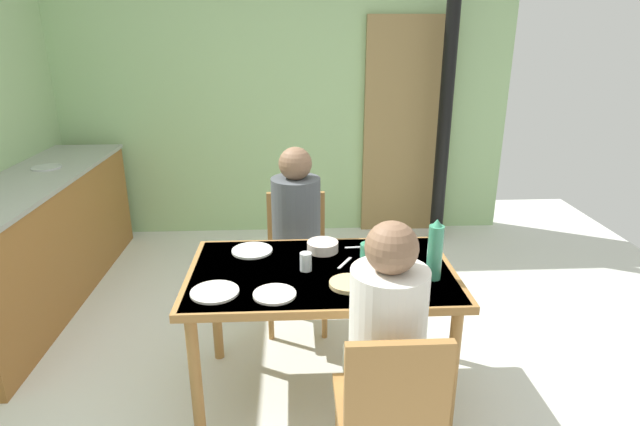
{
  "coord_description": "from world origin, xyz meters",
  "views": [
    {
      "loc": [
        0.13,
        -2.35,
        1.87
      ],
      "look_at": [
        0.26,
        0.15,
        0.98
      ],
      "focal_mm": 29.02,
      "sensor_mm": 36.0,
      "label": 1
    }
  ],
  "objects_px": {
    "kitchen_counter": "(36,242)",
    "person_near_diner": "(387,326)",
    "serving_bowl_center": "(323,246)",
    "water_bottle_green_far": "(368,271)",
    "water_bottle_green_near": "(435,251)",
    "chair_far_diner": "(297,251)",
    "dining_table": "(322,283)",
    "person_far_diner": "(296,218)",
    "chair_near_diner": "(390,410)"
  },
  "relations": [
    {
      "from": "water_bottle_green_near",
      "to": "water_bottle_green_far",
      "type": "xyz_separation_m",
      "value": [
        -0.35,
        -0.21,
        0.0
      ]
    },
    {
      "from": "kitchen_counter",
      "to": "chair_far_diner",
      "type": "height_order",
      "value": "kitchen_counter"
    },
    {
      "from": "person_far_diner",
      "to": "person_near_diner",
      "type": "bearing_deg",
      "value": 105.28
    },
    {
      "from": "dining_table",
      "to": "water_bottle_green_far",
      "type": "height_order",
      "value": "water_bottle_green_far"
    },
    {
      "from": "chair_near_diner",
      "to": "person_near_diner",
      "type": "xyz_separation_m",
      "value": [
        -0.0,
        0.14,
        0.28
      ]
    },
    {
      "from": "dining_table",
      "to": "chair_near_diner",
      "type": "bearing_deg",
      "value": -73.88
    },
    {
      "from": "dining_table",
      "to": "chair_far_diner",
      "type": "distance_m",
      "value": 0.78
    },
    {
      "from": "dining_table",
      "to": "water_bottle_green_near",
      "type": "relative_size",
      "value": 4.37
    },
    {
      "from": "water_bottle_green_far",
      "to": "water_bottle_green_near",
      "type": "bearing_deg",
      "value": 30.87
    },
    {
      "from": "person_near_diner",
      "to": "chair_far_diner",
      "type": "bearing_deg",
      "value": 103.84
    },
    {
      "from": "chair_near_diner",
      "to": "kitchen_counter",
      "type": "bearing_deg",
      "value": 139.12
    },
    {
      "from": "dining_table",
      "to": "person_far_diner",
      "type": "bearing_deg",
      "value": 100.99
    },
    {
      "from": "chair_far_diner",
      "to": "serving_bowl_center",
      "type": "height_order",
      "value": "chair_far_diner"
    },
    {
      "from": "chair_near_diner",
      "to": "water_bottle_green_far",
      "type": "relative_size",
      "value": 2.79
    },
    {
      "from": "chair_near_diner",
      "to": "chair_far_diner",
      "type": "distance_m",
      "value": 1.56
    },
    {
      "from": "chair_near_diner",
      "to": "person_far_diner",
      "type": "xyz_separation_m",
      "value": [
        -0.34,
        1.38,
        0.28
      ]
    },
    {
      "from": "chair_far_diner",
      "to": "person_far_diner",
      "type": "relative_size",
      "value": 1.13
    },
    {
      "from": "kitchen_counter",
      "to": "person_near_diner",
      "type": "bearing_deg",
      "value": -38.77
    },
    {
      "from": "chair_far_diner",
      "to": "water_bottle_green_near",
      "type": "distance_m",
      "value": 1.16
    },
    {
      "from": "serving_bowl_center",
      "to": "kitchen_counter",
      "type": "bearing_deg",
      "value": 155.57
    },
    {
      "from": "person_far_diner",
      "to": "serving_bowl_center",
      "type": "bearing_deg",
      "value": 109.66
    },
    {
      "from": "person_near_diner",
      "to": "water_bottle_green_far",
      "type": "relative_size",
      "value": 2.47
    },
    {
      "from": "person_far_diner",
      "to": "kitchen_counter",
      "type": "bearing_deg",
      "value": -15.46
    },
    {
      "from": "person_near_diner",
      "to": "serving_bowl_center",
      "type": "bearing_deg",
      "value": 103.21
    },
    {
      "from": "dining_table",
      "to": "water_bottle_green_far",
      "type": "bearing_deg",
      "value": -61.01
    },
    {
      "from": "kitchen_counter",
      "to": "chair_far_diner",
      "type": "relative_size",
      "value": 2.72
    },
    {
      "from": "chair_far_diner",
      "to": "person_near_diner",
      "type": "relative_size",
      "value": 1.13
    },
    {
      "from": "person_far_diner",
      "to": "water_bottle_green_far",
      "type": "distance_m",
      "value": 1.01
    },
    {
      "from": "chair_near_diner",
      "to": "water_bottle_green_near",
      "type": "relative_size",
      "value": 2.84
    },
    {
      "from": "chair_far_diner",
      "to": "water_bottle_green_far",
      "type": "xyz_separation_m",
      "value": [
        0.31,
        -1.09,
        0.38
      ]
    },
    {
      "from": "chair_far_diner",
      "to": "person_far_diner",
      "type": "height_order",
      "value": "person_far_diner"
    },
    {
      "from": "person_near_diner",
      "to": "water_bottle_green_far",
      "type": "height_order",
      "value": "person_near_diner"
    },
    {
      "from": "water_bottle_green_near",
      "to": "water_bottle_green_far",
      "type": "relative_size",
      "value": 0.98
    },
    {
      "from": "serving_bowl_center",
      "to": "person_far_diner",
      "type": "bearing_deg",
      "value": 109.66
    },
    {
      "from": "person_far_diner",
      "to": "water_bottle_green_near",
      "type": "height_order",
      "value": "person_far_diner"
    },
    {
      "from": "chair_far_diner",
      "to": "person_far_diner",
      "type": "bearing_deg",
      "value": 90.0
    },
    {
      "from": "chair_near_diner",
      "to": "water_bottle_green_far",
      "type": "distance_m",
      "value": 0.57
    },
    {
      "from": "kitchen_counter",
      "to": "person_near_diner",
      "type": "xyz_separation_m",
      "value": [
        2.19,
        -1.76,
        0.33
      ]
    },
    {
      "from": "kitchen_counter",
      "to": "person_far_diner",
      "type": "distance_m",
      "value": 1.95
    },
    {
      "from": "kitchen_counter",
      "to": "serving_bowl_center",
      "type": "xyz_separation_m",
      "value": [
        1.99,
        -0.9,
        0.31
      ]
    },
    {
      "from": "water_bottle_green_far",
      "to": "serving_bowl_center",
      "type": "distance_m",
      "value": 0.6
    },
    {
      "from": "chair_far_diner",
      "to": "water_bottle_green_far",
      "type": "bearing_deg",
      "value": 105.61
    },
    {
      "from": "kitchen_counter",
      "to": "chair_far_diner",
      "type": "distance_m",
      "value": 1.89
    },
    {
      "from": "kitchen_counter",
      "to": "person_far_diner",
      "type": "bearing_deg",
      "value": -15.46
    },
    {
      "from": "chair_near_diner",
      "to": "person_near_diner",
      "type": "distance_m",
      "value": 0.31
    },
    {
      "from": "chair_near_diner",
      "to": "serving_bowl_center",
      "type": "distance_m",
      "value": 1.04
    },
    {
      "from": "chair_near_diner",
      "to": "serving_bowl_center",
      "type": "relative_size",
      "value": 5.12
    },
    {
      "from": "person_near_diner",
      "to": "water_bottle_green_near",
      "type": "relative_size",
      "value": 2.52
    },
    {
      "from": "person_near_diner",
      "to": "serving_bowl_center",
      "type": "height_order",
      "value": "person_near_diner"
    },
    {
      "from": "water_bottle_green_far",
      "to": "chair_near_diner",
      "type": "bearing_deg",
      "value": -85.23
    }
  ]
}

